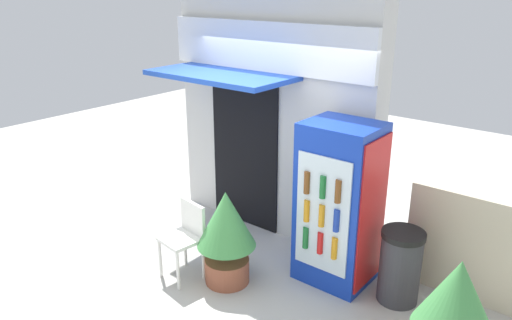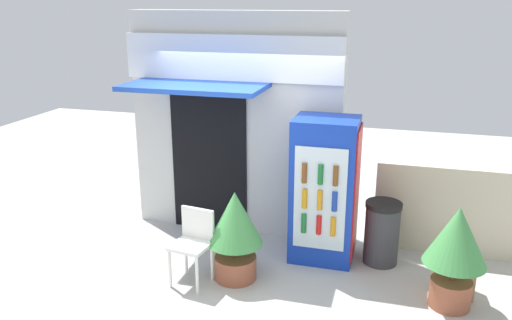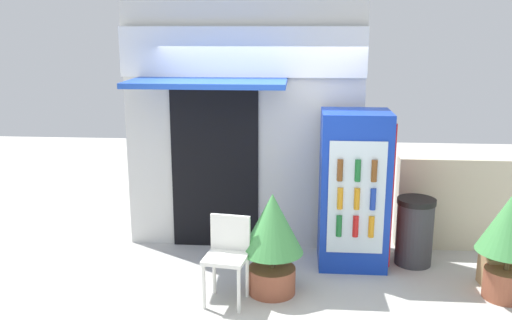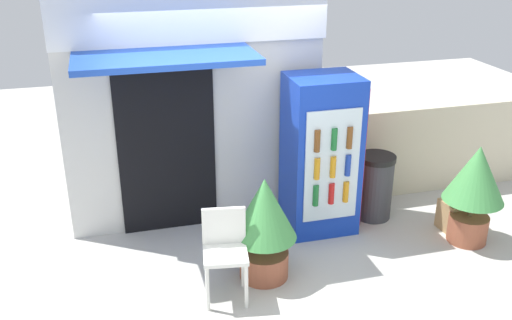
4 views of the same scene
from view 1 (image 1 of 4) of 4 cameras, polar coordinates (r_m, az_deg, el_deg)
The scene contains 7 objects.
ground at distance 5.76m, azimuth -4.46°, elevation -13.21°, with size 16.00×16.00×0.00m, color beige.
storefront_building at distance 6.27m, azimuth 1.87°, elevation 5.23°, with size 2.91×1.24×3.02m.
drink_cooler at distance 5.34m, azimuth 9.65°, elevation -5.13°, with size 0.79×0.71×1.81m.
plastic_chair at distance 5.54m, azimuth -8.18°, elevation -8.46°, with size 0.47×0.45×0.87m.
potted_plant_near_shop at distance 5.33m, azimuth -3.48°, elevation -8.13°, with size 0.64×0.64×1.08m.
potted_plant_curbside at distance 4.36m, azimuth 22.14°, elevation -15.72°, with size 0.66×0.66×1.14m.
trash_bin at distance 5.36m, azimuth 16.43°, elevation -11.77°, with size 0.44×0.44×0.80m.
Camera 1 is at (3.35, -3.47, 3.14)m, focal length 34.35 mm.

